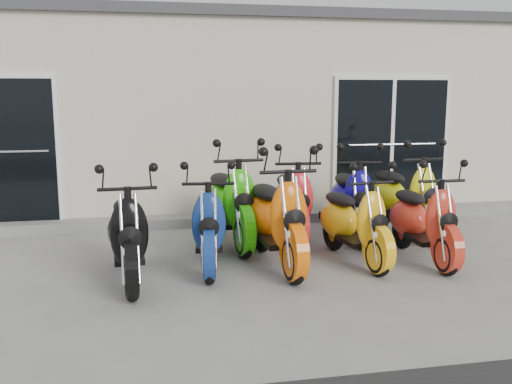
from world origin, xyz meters
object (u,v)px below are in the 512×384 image
Objects in this scene: scooter_front_blue at (208,213)px; scooter_back_green at (230,191)px; scooter_back_blue at (351,189)px; scooter_back_red at (292,191)px; scooter_front_orange_a at (276,205)px; scooter_front_orange_b at (354,210)px; scooter_back_yellow at (404,186)px; scooter_front_black at (127,221)px; scooter_front_red at (424,209)px.

scooter_front_blue is 1.04m from scooter_back_green.
scooter_back_blue is (2.15, 1.02, 0.03)m from scooter_front_blue.
scooter_front_blue is 0.95× the size of scooter_back_blue.
scooter_front_blue is at bearing -136.79° from scooter_back_red.
scooter_front_blue is at bearing 168.15° from scooter_front_orange_a.
scooter_front_orange_a is 1.14m from scooter_back_green.
scooter_front_orange_a is 1.78m from scooter_back_blue.
scooter_front_blue is 0.89× the size of scooter_back_green.
scooter_front_blue is 1.03× the size of scooter_front_orange_b.
scooter_back_yellow is at bearing 36.04° from scooter_front_orange_b.
scooter_front_black is 1.72m from scooter_front_orange_a.
scooter_back_blue is at bearing 110.62° from scooter_front_red.
scooter_back_red reaches higher than scooter_back_blue.
scooter_back_yellow is (1.67, -0.01, 0.01)m from scooter_back_red.
scooter_back_blue is (3.07, 1.36, 0.01)m from scooter_front_black.
scooter_front_blue is 1.63m from scooter_back_red.
scooter_front_blue is at bearing -118.43° from scooter_back_green.
scooter_back_yellow is (2.95, 1.00, 0.05)m from scooter_front_blue.
scooter_front_orange_a is at bearing 3.99° from scooter_front_black.
scooter_front_blue is 0.89× the size of scooter_front_orange_a.
scooter_back_green is (0.40, 0.96, 0.08)m from scooter_front_blue.
scooter_back_green is 1.06× the size of scooter_back_red.
scooter_back_blue is (1.75, 0.07, -0.05)m from scooter_back_green.
scooter_front_orange_b is 0.86× the size of scooter_back_green.
scooter_front_red is 0.88× the size of scooter_back_green.
scooter_back_yellow is at bearing 4.24° from scooter_back_red.
scooter_back_green is at bearing 174.68° from scooter_back_yellow.
scooter_front_orange_a reaches higher than scooter_back_yellow.
scooter_back_yellow is (2.55, 0.04, -0.03)m from scooter_back_green.
scooter_front_orange_a is 1.23m from scooter_back_red.
scooter_front_orange_a is 1.00× the size of scooter_back_green.
scooter_front_black reaches higher than scooter_front_red.
scooter_back_green is 0.88m from scooter_back_red.
scooter_back_green is at bearing -171.55° from scooter_back_red.
scooter_back_red is (0.88, 0.06, -0.04)m from scooter_back_green.
scooter_back_yellow reaches higher than scooter_front_orange_b.
scooter_back_red is 1.01× the size of scooter_back_blue.
scooter_front_orange_a is at bearing 171.89° from scooter_front_orange_b.
scooter_front_black is 2.58m from scooter_back_red.
scooter_back_yellow is at bearing 15.54° from scooter_front_black.
scooter_front_orange_a is at bearing -2.09° from scooter_front_blue.
scooter_front_black is at bearing -148.20° from scooter_back_blue.
scooter_back_green is 1.75m from scooter_back_blue.
scooter_back_green reaches higher than scooter_back_red.
scooter_back_red is at bearing 173.23° from scooter_back_yellow.
scooter_back_red is 0.98× the size of scooter_back_yellow.
scooter_front_blue is at bearing -167.50° from scooter_back_yellow.
scooter_front_black is 1.03× the size of scooter_front_blue.
scooter_front_blue is 1.76m from scooter_front_orange_b.
scooter_back_red reaches higher than scooter_front_black.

